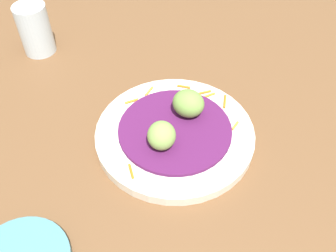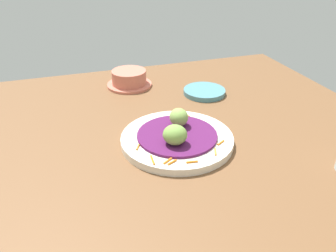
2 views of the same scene
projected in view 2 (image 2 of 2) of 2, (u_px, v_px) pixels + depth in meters
The scene contains 8 objects.
table_surface at pixel (185, 147), 80.30cm from camera, with size 110.00×110.00×2.00cm, color brown.
main_plate at pixel (177, 139), 79.59cm from camera, with size 26.40×26.40×1.79cm, color silver.
cabbage_bed at pixel (177, 135), 79.00cm from camera, with size 18.79×18.79×0.63cm, color #51194C.
carrot_garnish at pixel (181, 149), 74.06cm from camera, with size 21.66×20.06×0.40cm.
guac_scoop_left at pixel (175, 135), 74.13cm from camera, with size 4.98×5.43×4.49cm, color #759E47.
guac_scoop_center at pixel (179, 117), 81.38cm from camera, with size 4.43×4.78×4.41cm, color #84A851.
side_plate_small at pixel (204, 92), 104.33cm from camera, with size 12.83×12.83×1.48cm, color teal.
terracotta_bowl at pixel (129, 79), 109.14cm from camera, with size 14.44×14.44×5.19cm.
Camera 2 is at (-62.98, 24.73, 44.72)cm, focal length 36.20 mm.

